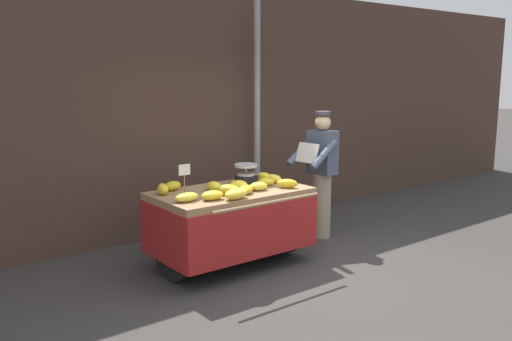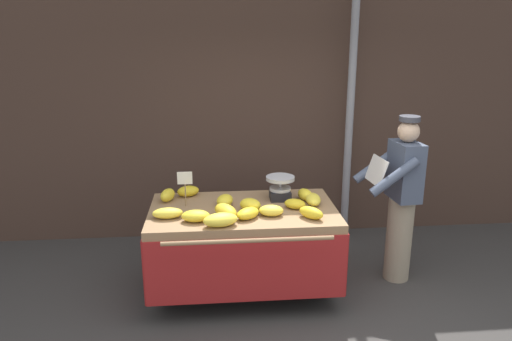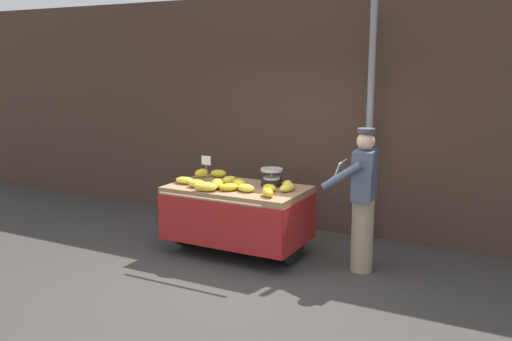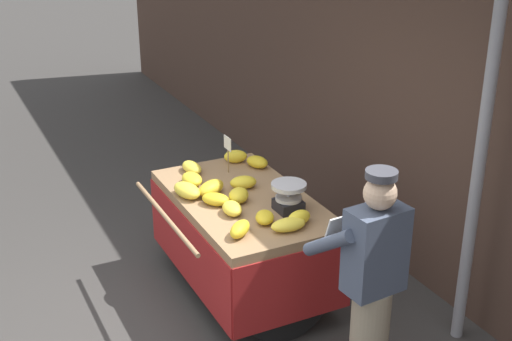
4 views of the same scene
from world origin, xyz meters
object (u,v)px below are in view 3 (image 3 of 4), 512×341
Objects in this scene: banana_bunch_11 at (197,184)px; banana_bunch_12 at (287,185)px; vendor_person at (362,200)px; banana_bunch_4 at (218,173)px; price_sign at (206,163)px; weighing_scale at (272,177)px; street_pole at (370,121)px; banana_bunch_1 at (270,188)px; banana_cart at (237,205)px; banana_bunch_6 at (287,188)px; banana_bunch_9 at (185,180)px; banana_bunch_10 at (229,180)px; banana_bunch_0 at (202,173)px; banana_bunch_8 at (246,188)px; banana_bunch_5 at (217,184)px; banana_bunch_3 at (205,187)px; banana_bunch_7 at (268,192)px; banana_bunch_2 at (239,184)px; banana_bunch_13 at (229,187)px.

banana_bunch_11 is 1.22× the size of banana_bunch_12.
banana_bunch_4 is at bearing 173.73° from vendor_person.
weighing_scale is at bearing 6.92° from price_sign.
street_pole is 1.71m from banana_bunch_1.
banana_bunch_6 is (0.68, 0.05, 0.29)m from banana_cart.
banana_bunch_4 is 0.83× the size of banana_bunch_9.
banana_bunch_10 is at bearing -142.71° from street_pole.
banana_bunch_10 is at bearing -18.41° from banana_bunch_0.
weighing_scale is 1.27× the size of banana_bunch_8.
banana_bunch_5 is 1.11× the size of banana_bunch_11.
price_sign is at bearing 121.77° from banana_bunch_3.
banana_bunch_1 is 0.28m from banana_bunch_7.
banana_bunch_5 is 1.01× the size of banana_bunch_6.
banana_bunch_8 is (0.18, -0.14, -0.01)m from banana_bunch_2.
banana_bunch_10 is (-0.23, 0.15, -0.01)m from banana_bunch_2.
banana_cart is 8.26× the size of banana_bunch_0.
street_pole is 9.95× the size of price_sign.
banana_bunch_6 is (0.19, 0.10, 0.00)m from banana_bunch_1.
banana_bunch_2 is (0.78, -0.34, -0.00)m from banana_bunch_0.
weighing_scale is 1.14m from banana_bunch_9.
banana_bunch_5 is 1.80m from vendor_person.
banana_bunch_12 is (1.34, -0.09, -0.01)m from banana_bunch_0.
vendor_person reaches higher than price_sign.
weighing_scale reaches higher than banana_bunch_8.
banana_bunch_4 is at bearing 130.46° from banana_bunch_13.
street_pole reaches higher than banana_bunch_5.
banana_bunch_4 is 1.25m from banana_bunch_6.
banana_bunch_5 reaches higher than banana_bunch_8.
banana_bunch_1 is at bearing -14.56° from banana_bunch_0.
street_pole is 1.55m from weighing_scale.
vendor_person reaches higher than banana_bunch_0.
vendor_person is (1.01, 0.47, -0.07)m from banana_bunch_7.
banana_bunch_0 reaches higher than banana_bunch_8.
banana_bunch_8 is at bearing -38.28° from banana_bunch_2.
banana_bunch_3 is at bearing -129.61° from banana_bunch_2.
vendor_person reaches higher than banana_cart.
banana_cart is 0.56m from banana_bunch_1.
banana_bunch_10 is (-0.41, 0.29, 0.00)m from banana_bunch_8.
banana_bunch_5 is at bearing -136.26° from street_pole.
price_sign is 0.52m from banana_bunch_5.
banana_bunch_1 is 0.22m from banana_bunch_6.
banana_bunch_0 reaches higher than banana_bunch_6.
weighing_scale is 0.96m from banana_bunch_11.
banana_bunch_1 is 0.98× the size of banana_bunch_2.
price_sign is (-1.87, -1.12, -0.55)m from street_pole.
banana_bunch_7 is 1.08× the size of banana_bunch_10.
banana_bunch_5 is 0.76m from banana_bunch_7.
banana_bunch_0 is at bearing 145.03° from banana_bunch_13.
banana_bunch_10 is at bearing 54.04° from banana_bunch_11.
banana_bunch_10 reaches higher than banana_bunch_8.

